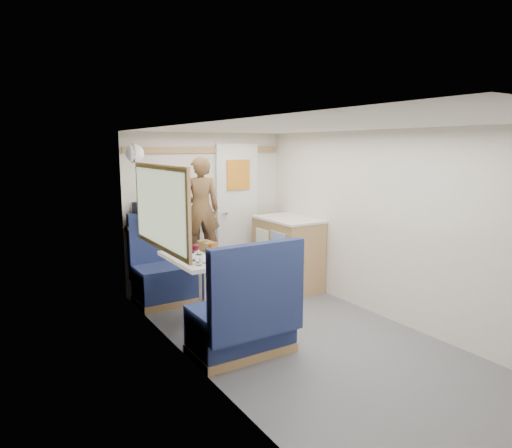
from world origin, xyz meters
TOP-DOWN VIEW (x-y plane):
  - floor at (0.00, 0.00)m, footprint 4.50×4.50m
  - ceiling at (0.00, 0.00)m, footprint 4.50×4.50m
  - wall_back at (0.00, 2.25)m, footprint 2.20×0.02m
  - wall_left at (-1.10, 0.00)m, footprint 0.02×4.50m
  - wall_right at (1.10, 0.00)m, footprint 0.02×4.50m
  - oak_trim_low at (0.00, 2.23)m, footprint 2.15×0.02m
  - oak_trim_high at (0.00, 2.23)m, footprint 2.15×0.02m
  - side_window at (-1.08, 1.00)m, footprint 0.04×1.30m
  - rear_door at (0.45, 2.22)m, footprint 0.62×0.12m
  - dinette_table at (-0.65, 1.00)m, footprint 0.62×0.92m
  - bench_far at (-0.65, 1.86)m, footprint 0.90×0.59m
  - bench_near at (-0.65, 0.14)m, footprint 0.90×0.59m
  - ledge at (-0.65, 2.12)m, footprint 0.90×0.14m
  - dome_light at (-1.04, 1.85)m, footprint 0.20×0.20m
  - galley_counter at (0.82, 1.55)m, footprint 0.57×0.92m
  - person at (-0.28, 1.82)m, footprint 0.52×0.41m
  - duffel_bag at (-0.70, 2.12)m, footprint 0.58×0.31m
  - tray at (-0.62, 0.66)m, footprint 0.33×0.39m
  - orange_fruit at (-0.51, 0.75)m, footprint 0.08×0.08m
  - cheese_block at (-0.53, 0.63)m, footprint 0.11×0.07m
  - wine_glass at (-0.78, 0.87)m, footprint 0.08×0.08m
  - tumbler_left at (-0.82, 0.69)m, footprint 0.06×0.06m
  - tumbler_mid at (-0.73, 1.26)m, footprint 0.06×0.06m
  - tumbler_right at (-0.53, 1.18)m, footprint 0.07×0.07m
  - beer_glass at (-0.50, 1.05)m, footprint 0.07×0.07m
  - pepper_grinder at (-0.67, 1.17)m, footprint 0.03×0.03m
  - salt_grinder at (-0.73, 0.92)m, footprint 0.03×0.03m
  - bread_loaf at (-0.50, 1.19)m, footprint 0.15×0.25m

SIDE VIEW (x-z plane):
  - floor at x=0.00m, z-range 0.00..0.00m
  - bench_far at x=-0.65m, z-range -0.22..0.83m
  - bench_near at x=-0.65m, z-range -0.22..0.83m
  - galley_counter at x=0.82m, z-range 0.01..0.93m
  - dinette_table at x=-0.65m, z-range 0.21..0.93m
  - tray at x=-0.62m, z-range 0.72..0.74m
  - cheese_block at x=-0.53m, z-range 0.74..0.78m
  - salt_grinder at x=-0.73m, z-range 0.72..0.81m
  - pepper_grinder at x=-0.67m, z-range 0.72..0.81m
  - bread_loaf at x=-0.50m, z-range 0.72..0.82m
  - tumbler_mid at x=-0.73m, z-range 0.72..0.82m
  - tumbler_left at x=-0.82m, z-range 0.72..0.82m
  - tumbler_right at x=-0.53m, z-range 0.72..0.83m
  - beer_glass at x=-0.50m, z-range 0.72..0.83m
  - orange_fruit at x=-0.51m, z-range 0.74..0.82m
  - wine_glass at x=-0.78m, z-range 0.76..0.93m
  - oak_trim_low at x=0.00m, z-range 0.81..0.89m
  - ledge at x=-0.65m, z-range 0.86..0.90m
  - rear_door at x=0.45m, z-range 0.04..1.90m
  - wall_back at x=0.00m, z-range 0.00..2.00m
  - wall_left at x=-1.10m, z-range 0.00..2.00m
  - wall_right at x=1.10m, z-range 0.00..2.00m
  - duffel_bag at x=-0.70m, z-range 0.90..1.17m
  - person at x=-0.28m, z-range 0.45..1.71m
  - side_window at x=-1.08m, z-range 0.89..1.61m
  - dome_light at x=-1.04m, z-range 1.65..1.85m
  - oak_trim_high at x=0.00m, z-range 1.74..1.82m
  - ceiling at x=0.00m, z-range 2.00..2.00m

